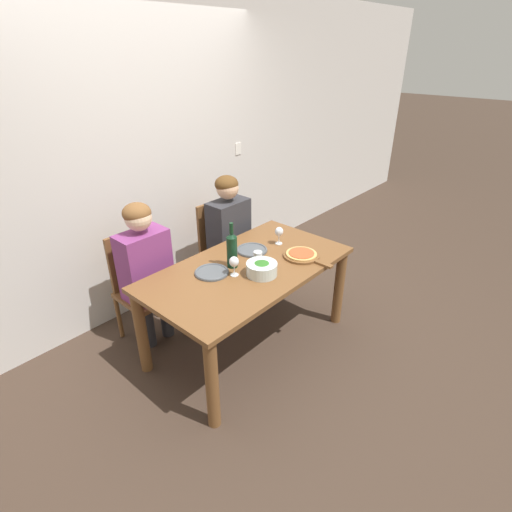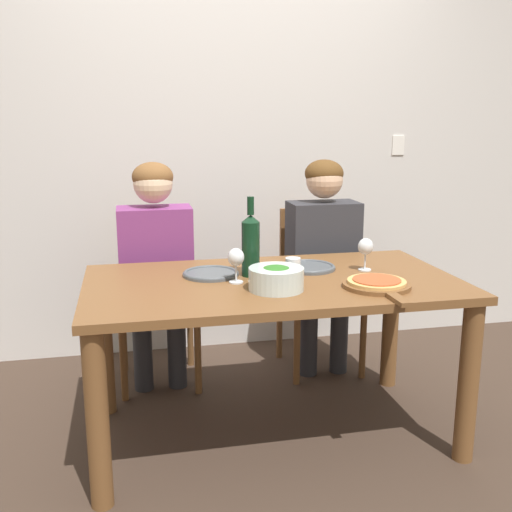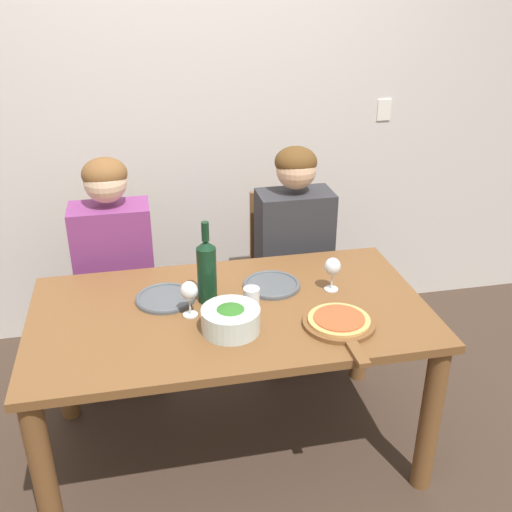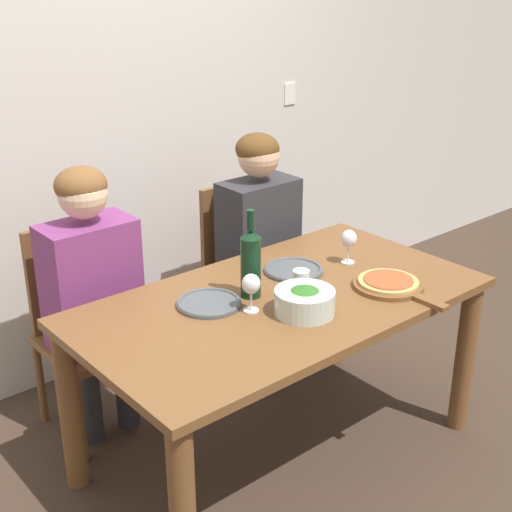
% 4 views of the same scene
% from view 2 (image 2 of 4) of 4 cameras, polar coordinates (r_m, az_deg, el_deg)
% --- Properties ---
extents(ground_plane, '(40.00, 40.00, 0.00)m').
position_cam_2_polar(ground_plane, '(2.88, 1.49, -16.49)').
color(ground_plane, '#3D2D23').
extents(back_wall, '(10.00, 0.06, 2.70)m').
position_cam_2_polar(back_wall, '(3.66, -2.82, 11.91)').
color(back_wall, silver).
rests_on(back_wall, ground).
extents(dining_table, '(1.61, 0.88, 0.73)m').
position_cam_2_polar(dining_table, '(2.63, 1.57, -4.82)').
color(dining_table, brown).
rests_on(dining_table, ground).
extents(chair_left, '(0.42, 0.42, 0.91)m').
position_cam_2_polar(chair_left, '(3.32, -9.46, -3.53)').
color(chair_left, brown).
rests_on(chair_left, ground).
extents(chair_right, '(0.42, 0.42, 0.91)m').
position_cam_2_polar(chair_right, '(3.48, 5.78, -2.65)').
color(chair_right, brown).
rests_on(chair_right, ground).
extents(person_woman, '(0.47, 0.51, 1.20)m').
position_cam_2_polar(person_woman, '(3.16, -9.51, 0.03)').
color(person_woman, '#28282D').
rests_on(person_woman, ground).
extents(person_man, '(0.47, 0.51, 1.20)m').
position_cam_2_polar(person_man, '(3.32, 6.47, 0.78)').
color(person_man, '#28282D').
rests_on(person_man, ground).
extents(wine_bottle, '(0.08, 0.08, 0.35)m').
position_cam_2_polar(wine_bottle, '(2.63, -0.52, 1.15)').
color(wine_bottle, black).
rests_on(wine_bottle, dining_table).
extents(broccoli_bowl, '(0.23, 0.23, 0.10)m').
position_cam_2_polar(broccoli_bowl, '(2.43, 1.94, -2.14)').
color(broccoli_bowl, silver).
rests_on(broccoli_bowl, dining_table).
extents(dinner_plate_left, '(0.25, 0.25, 0.02)m').
position_cam_2_polar(dinner_plate_left, '(2.67, -4.33, -1.66)').
color(dinner_plate_left, '#4C5156').
rests_on(dinner_plate_left, dining_table).
extents(dinner_plate_right, '(0.25, 0.25, 0.02)m').
position_cam_2_polar(dinner_plate_right, '(2.79, 5.01, -1.04)').
color(dinner_plate_right, '#4C5156').
rests_on(dinner_plate_right, dining_table).
extents(pizza_on_board, '(0.28, 0.42, 0.04)m').
position_cam_2_polar(pizza_on_board, '(2.52, 11.49, -2.65)').
color(pizza_on_board, brown).
rests_on(pizza_on_board, dining_table).
extents(wine_glass_left, '(0.07, 0.07, 0.15)m').
position_cam_2_polar(wine_glass_left, '(2.52, -1.92, -0.27)').
color(wine_glass_left, silver).
rests_on(wine_glass_left, dining_table).
extents(wine_glass_right, '(0.07, 0.07, 0.15)m').
position_cam_2_polar(wine_glass_right, '(2.78, 10.39, 0.74)').
color(wine_glass_right, silver).
rests_on(wine_glass_right, dining_table).
extents(water_tumbler, '(0.07, 0.07, 0.10)m').
position_cam_2_polar(water_tumbler, '(2.59, 3.53, -1.24)').
color(water_tumbler, silver).
rests_on(water_tumbler, dining_table).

